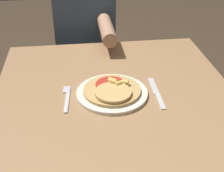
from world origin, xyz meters
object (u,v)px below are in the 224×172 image
at_px(pizza, 112,90).
at_px(person_diner, 86,43).
at_px(knife, 157,93).
at_px(fork, 67,97).
at_px(plate, 112,93).
at_px(dining_table, 115,119).

xyz_separation_m(pizza, person_diner, (-0.07, 0.72, -0.12)).
bearing_deg(person_diner, knife, -72.00).
xyz_separation_m(pizza, fork, (-0.17, 0.01, -0.02)).
distance_m(plate, person_diner, 0.73).
distance_m(dining_table, plate, 0.13).
relative_size(pizza, fork, 1.25).
bearing_deg(pizza, fork, 177.81).
bearing_deg(dining_table, pizza, -157.38).
relative_size(pizza, person_diner, 0.19).
xyz_separation_m(dining_table, fork, (-0.19, 0.00, 0.12)).
height_order(fork, person_diner, person_diner).
bearing_deg(fork, knife, -2.92).
bearing_deg(knife, plate, 175.00).
relative_size(dining_table, person_diner, 0.85).
bearing_deg(fork, pizza, -2.19).
relative_size(dining_table, fork, 5.58).
height_order(dining_table, fork, fork).
height_order(plate, pizza, pizza).
distance_m(dining_table, knife, 0.20).
height_order(pizza, knife, pizza).
bearing_deg(fork, person_diner, 81.54).
xyz_separation_m(dining_table, pizza, (-0.01, -0.01, 0.15)).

